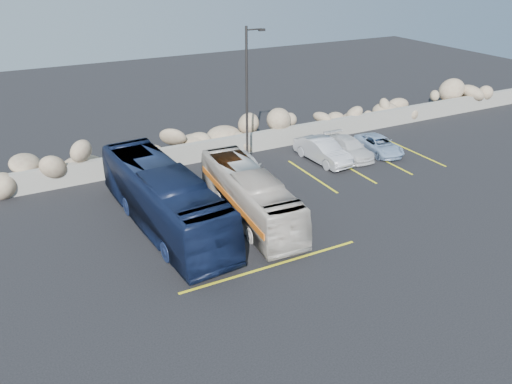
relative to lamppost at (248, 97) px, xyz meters
name	(u,v)px	position (x,y,z in m)	size (l,w,h in m)	color
ground	(296,262)	(-2.56, -9.50, -4.30)	(90.00, 90.00, 0.00)	black
seawall	(191,153)	(-2.56, 2.50, -3.70)	(60.00, 0.40, 1.20)	gray
riprap_pile	(183,136)	(-2.56, 3.70, -3.00)	(54.00, 2.80, 2.60)	#9F8368
parking_lines	(316,188)	(2.09, -3.93, -4.29)	(18.16, 9.36, 0.01)	yellow
lamppost	(248,97)	(0.00, 0.00, 0.00)	(1.14, 0.18, 8.00)	#2A2725
vintage_bus	(250,195)	(-2.52, -5.19, -3.12)	(1.97, 8.44, 2.35)	beige
tour_coach	(164,198)	(-6.36, -4.22, -2.85)	(2.42, 10.35, 2.88)	#101A36
car_a	(244,167)	(-0.81, -1.05, -3.58)	(1.70, 4.22, 1.44)	silver
car_b	(323,151)	(4.53, -0.97, -3.61)	(1.46, 4.18, 1.38)	silver
car_c	(349,148)	(6.45, -0.99, -3.73)	(1.58, 3.89, 1.13)	silver
car_d	(379,145)	(8.49, -1.36, -3.78)	(1.71, 3.71, 1.03)	#91ACCD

